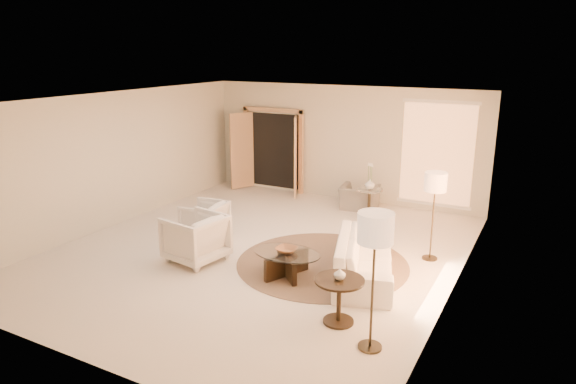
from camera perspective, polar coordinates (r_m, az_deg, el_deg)
The scene contains 18 objects.
room at distance 9.21m, azimuth -3.37°, elevation 1.51°, with size 7.04×8.04×2.83m.
windows_right at distance 8.15m, azimuth 18.26°, elevation -1.54°, with size 0.10×6.40×2.40m, color #FFA866, non-canonical shape.
window_back_corner at distance 12.03m, azimuth 16.19°, elevation 4.04°, with size 1.70×0.10×2.40m, color #FFA866, non-canonical shape.
curtains_right at distance 9.02m, azimuth 18.95°, elevation -0.29°, with size 0.06×5.20×2.60m, color beige, non-canonical shape.
french_doors at distance 13.44m, azimuth -1.81°, elevation 4.60°, with size 1.95×0.66×2.16m.
area_rug at distance 9.13m, azimuth 3.83°, elevation -7.90°, with size 3.01×3.01×0.01m, color #402D21.
sofa at distance 8.61m, azimuth 8.51°, elevation -7.15°, with size 2.30×0.90×0.67m, color white.
armchair_left at distance 10.36m, azimuth -9.24°, elevation -2.85°, with size 0.77×0.72×0.79m, color white.
armchair_right at distance 9.21m, azimuth -10.24°, elevation -4.79°, with size 0.91×0.85×0.94m, color white.
accent_chair at distance 12.10m, azimuth 7.95°, elevation -0.18°, with size 0.86×0.56×0.75m, color gray.
coffee_table at distance 8.53m, azimuth -0.15°, elevation -7.70°, with size 1.34×1.34×0.42m.
end_table at distance 7.14m, azimuth 5.70°, elevation -11.11°, with size 0.69×0.69×0.65m.
side_table at distance 11.51m, azimuth 9.01°, elevation -0.90°, with size 0.57×0.57×0.67m.
floor_lamp_near at distance 9.21m, azimuth 16.06°, elevation 0.66°, with size 0.39×0.39×1.60m.
floor_lamp_far at distance 6.18m, azimuth 9.67°, elevation -4.67°, with size 0.44×0.44×1.79m.
bowl at distance 8.45m, azimuth -0.15°, elevation -6.45°, with size 0.35×0.35×0.09m, color brown.
end_vase at distance 7.02m, azimuth 5.77°, elevation -9.05°, with size 0.16×0.16×0.17m, color silver.
side_vase at distance 11.41m, azimuth 9.08°, elevation 0.88°, with size 0.21×0.21×0.22m, color silver.
Camera 1 is at (4.67, -7.62, 3.65)m, focal length 32.00 mm.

